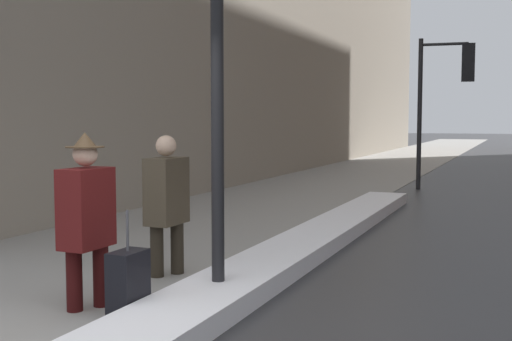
{
  "coord_description": "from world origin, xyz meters",
  "views": [
    {
      "loc": [
        2.78,
        -3.64,
        1.71
      ],
      "look_at": [
        -0.4,
        4.0,
        1.05
      ],
      "focal_mm": 45.0,
      "sensor_mm": 36.0,
      "label": 1
    }
  ],
  "objects_px": {
    "pedestrian_in_fedora": "(86,214)",
    "rolling_suitcase": "(128,286)",
    "traffic_light_near": "(450,81)",
    "lamp_post": "(217,19)",
    "pedestrian_trailing": "(167,199)"
  },
  "relations": [
    {
      "from": "pedestrian_in_fedora",
      "to": "rolling_suitcase",
      "type": "bearing_deg",
      "value": 77.27
    },
    {
      "from": "traffic_light_near",
      "to": "pedestrian_in_fedora",
      "type": "distance_m",
      "value": 11.78
    },
    {
      "from": "lamp_post",
      "to": "traffic_light_near",
      "type": "distance_m",
      "value": 10.85
    },
    {
      "from": "lamp_post",
      "to": "pedestrian_in_fedora",
      "type": "xyz_separation_m",
      "value": [
        -0.97,
        -0.68,
        -1.74
      ]
    },
    {
      "from": "rolling_suitcase",
      "to": "lamp_post",
      "type": "bearing_deg",
      "value": 151.35
    },
    {
      "from": "pedestrian_in_fedora",
      "to": "pedestrian_trailing",
      "type": "bearing_deg",
      "value": -179.89
    },
    {
      "from": "traffic_light_near",
      "to": "pedestrian_trailing",
      "type": "relative_size",
      "value": 2.38
    },
    {
      "from": "lamp_post",
      "to": "pedestrian_in_fedora",
      "type": "relative_size",
      "value": 2.69
    },
    {
      "from": "rolling_suitcase",
      "to": "traffic_light_near",
      "type": "bearing_deg",
      "value": 174.18
    },
    {
      "from": "traffic_light_near",
      "to": "pedestrian_trailing",
      "type": "bearing_deg",
      "value": -105.58
    },
    {
      "from": "pedestrian_in_fedora",
      "to": "rolling_suitcase",
      "type": "xyz_separation_m",
      "value": [
        0.51,
        -0.13,
        -0.57
      ]
    },
    {
      "from": "pedestrian_trailing",
      "to": "lamp_post",
      "type": "bearing_deg",
      "value": 55.4
    },
    {
      "from": "lamp_post",
      "to": "rolling_suitcase",
      "type": "xyz_separation_m",
      "value": [
        -0.46,
        -0.8,
        -2.32
      ]
    },
    {
      "from": "pedestrian_in_fedora",
      "to": "rolling_suitcase",
      "type": "height_order",
      "value": "pedestrian_in_fedora"
    },
    {
      "from": "pedestrian_in_fedora",
      "to": "rolling_suitcase",
      "type": "relative_size",
      "value": 1.68
    }
  ]
}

